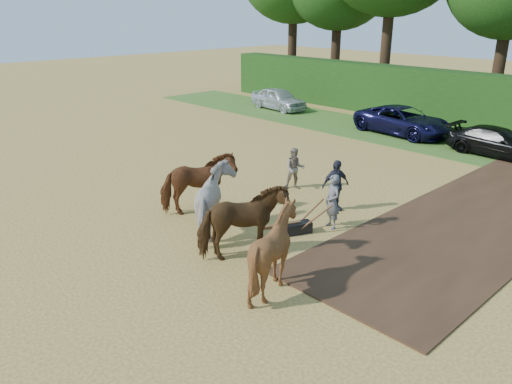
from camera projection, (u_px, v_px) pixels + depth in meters
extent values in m
plane|color=gold|center=(324.00, 263.00, 13.17)|extent=(120.00, 120.00, 0.00)
cube|color=#472D1C|center=(492.00, 209.00, 16.67)|extent=(4.50, 17.00, 0.05)
imported|color=tan|center=(295.00, 169.00, 18.36)|extent=(0.94, 0.96, 1.56)
imported|color=#262833|center=(335.00, 186.00, 16.35)|extent=(0.72, 1.10, 1.73)
imported|color=brown|center=(198.00, 184.00, 16.07)|extent=(1.92, 2.63, 2.02)
imported|color=silver|center=(218.00, 201.00, 14.61)|extent=(2.51, 2.35, 2.02)
imported|color=#55341A|center=(243.00, 223.00, 13.14)|extent=(1.92, 2.63, 2.02)
imported|color=brown|center=(274.00, 250.00, 11.67)|extent=(2.21, 2.32, 2.03)
cube|color=black|center=(297.00, 228.00, 14.88)|extent=(0.64, 0.93, 0.34)
cube|color=brown|center=(280.00, 226.00, 14.62)|extent=(0.60, 1.29, 0.10)
cylinder|color=brown|center=(310.00, 212.00, 15.12)|extent=(0.30, 0.96, 0.71)
cylinder|color=brown|center=(317.00, 217.00, 14.74)|extent=(0.54, 0.88, 0.71)
imported|color=gray|center=(333.00, 202.00, 15.03)|extent=(0.72, 0.61, 1.69)
imported|color=silver|center=(279.00, 99.00, 32.98)|extent=(4.32, 2.00, 1.43)
imported|color=#121137|center=(403.00, 121.00, 26.41)|extent=(5.51, 2.97, 1.47)
imported|color=black|center=(498.00, 142.00, 22.52)|extent=(4.48, 1.91, 1.29)
cylinder|color=#382616|center=(292.00, 53.00, 40.34)|extent=(0.70, 0.70, 5.85)
cylinder|color=#382616|center=(335.00, 59.00, 38.02)|extent=(0.70, 0.70, 5.40)
cylinder|color=#382616|center=(385.00, 57.00, 33.78)|extent=(0.70, 0.70, 6.53)
cylinder|color=#382616|center=(498.00, 74.00, 30.22)|extent=(0.70, 0.70, 5.17)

